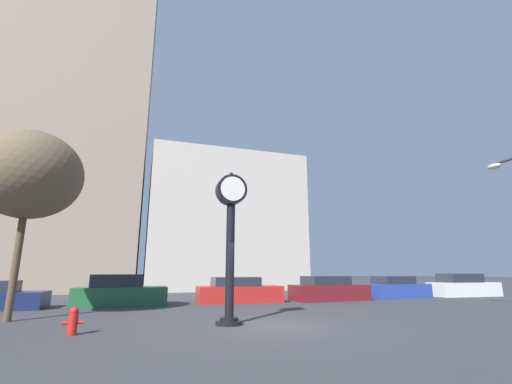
{
  "coord_description": "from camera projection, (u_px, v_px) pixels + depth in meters",
  "views": [
    {
      "loc": [
        -3.85,
        -10.27,
        1.6
      ],
      "look_at": [
        3.08,
        10.8,
        6.78
      ],
      "focal_mm": 24.0,
      "sensor_mm": 36.0,
      "label": 1
    }
  ],
  "objects": [
    {
      "name": "car_blue",
      "position": [
        396.0,
        289.0,
        21.48
      ],
      "size": [
        4.07,
        1.95,
        1.32
      ],
      "rotation": [
        0.0,
        0.0,
        0.03
      ],
      "color": "#28429E",
      "rests_on": "ground_plane"
    },
    {
      "name": "bare_tree",
      "position": [
        30.0,
        175.0,
        12.32
      ],
      "size": [
        3.56,
        3.56,
        6.62
      ],
      "color": "brown",
      "rests_on": "ground_plane"
    },
    {
      "name": "building_storefront_row",
      "position": [
        220.0,
        225.0,
        35.0
      ],
      "size": [
        14.15,
        12.0,
        12.49
      ],
      "color": "beige",
      "rests_on": "ground_plane"
    },
    {
      "name": "car_white",
      "position": [
        463.0,
        287.0,
        22.96
      ],
      "size": [
        4.72,
        1.89,
        1.47
      ],
      "rotation": [
        0.0,
        0.0,
        -0.04
      ],
      "color": "silver",
      "rests_on": "ground_plane"
    },
    {
      "name": "car_maroon",
      "position": [
        328.0,
        290.0,
        19.53
      ],
      "size": [
        4.46,
        2.1,
        1.36
      ],
      "rotation": [
        0.0,
        0.0,
        0.05
      ],
      "color": "maroon",
      "rests_on": "ground_plane"
    },
    {
      "name": "ground_plane",
      "position": [
        271.0,
        326.0,
        10.31
      ],
      "size": [
        200.0,
        200.0,
        0.0
      ],
      "primitive_type": "plane",
      "color": "#38383D"
    },
    {
      "name": "building_tall_tower",
      "position": [
        70.0,
        89.0,
        33.28
      ],
      "size": [
        14.85,
        12.0,
        37.95
      ],
      "color": "gray",
      "rests_on": "ground_plane"
    },
    {
      "name": "car_green",
      "position": [
        120.0,
        292.0,
        16.61
      ],
      "size": [
        4.27,
        1.82,
        1.47
      ],
      "rotation": [
        0.0,
        0.0,
        0.01
      ],
      "color": "#236038",
      "rests_on": "ground_plane"
    },
    {
      "name": "fire_hydrant_near",
      "position": [
        73.0,
        321.0,
        8.9
      ],
      "size": [
        0.51,
        0.22,
        0.7
      ],
      "color": "red",
      "rests_on": "ground_plane"
    },
    {
      "name": "car_red",
      "position": [
        239.0,
        291.0,
        18.33
      ],
      "size": [
        4.51,
        1.92,
        1.32
      ],
      "rotation": [
        0.0,
        0.0,
        -0.02
      ],
      "color": "red",
      "rests_on": "ground_plane"
    },
    {
      "name": "street_clock",
      "position": [
        231.0,
        227.0,
        11.23
      ],
      "size": [
        1.0,
        0.83,
        4.9
      ],
      "color": "black",
      "rests_on": "ground_plane"
    }
  ]
}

